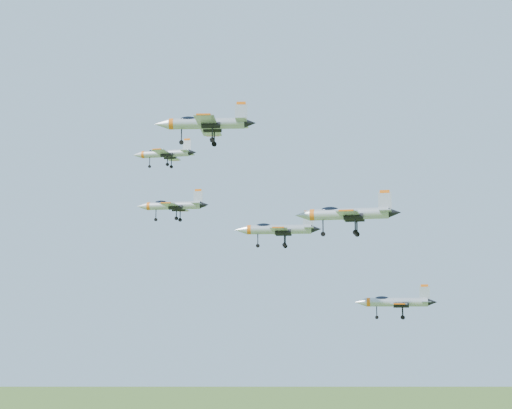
% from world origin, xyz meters
% --- Properties ---
extents(jet_lead, '(11.70, 9.75, 3.13)m').
position_xyz_m(jet_lead, '(-17.82, 13.30, 140.39)').
color(jet_lead, '#A2A8AE').
extents(jet_left_high, '(10.72, 8.98, 2.87)m').
position_xyz_m(jet_left_high, '(-7.30, -4.34, 128.48)').
color(jet_left_high, '#A2A8AE').
extents(jet_right_high, '(11.74, 10.00, 3.20)m').
position_xyz_m(jet_right_high, '(5.29, -21.63, 135.26)').
color(jet_right_high, '#A2A8AE').
extents(jet_left_low, '(13.55, 11.46, 3.66)m').
position_xyz_m(jet_left_low, '(3.86, 10.01, 126.07)').
color(jet_left_low, '#A2A8AE').
extents(jet_right_low, '(12.45, 10.36, 3.33)m').
position_xyz_m(jet_right_low, '(20.30, -14.45, 124.88)').
color(jet_right_low, '#A2A8AE').
extents(jet_trail, '(10.95, 9.18, 2.93)m').
position_xyz_m(jet_trail, '(23.24, 1.30, 114.74)').
color(jet_trail, '#A2A8AE').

